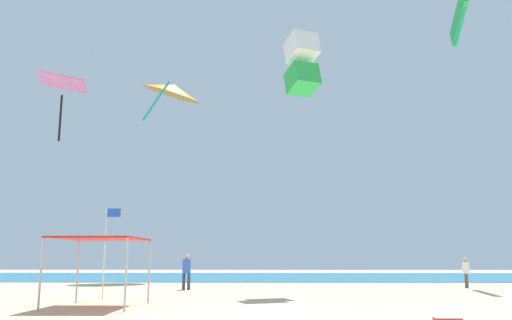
# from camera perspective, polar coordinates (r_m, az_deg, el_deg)

# --- Properties ---
(ground) EXTENTS (110.00, 110.00, 0.10)m
(ground) POSITION_cam_1_polar(r_m,az_deg,el_deg) (15.72, 1.41, -16.72)
(ground) COLOR #D1BA8C
(ocean_strip) EXTENTS (110.00, 21.67, 0.03)m
(ocean_strip) POSITION_cam_1_polar(r_m,az_deg,el_deg) (46.17, 1.24, -12.55)
(ocean_strip) COLOR #1E6B93
(ocean_strip) RESTS_ON ground
(canopy_tent) EXTENTS (2.73, 3.30, 2.31)m
(canopy_tent) POSITION_cam_1_polar(r_m,az_deg,el_deg) (18.92, -16.47, -8.45)
(canopy_tent) COLOR #B2B2B7
(canopy_tent) RESTS_ON ground
(person_near_tent) EXTENTS (0.39, 0.40, 1.63)m
(person_near_tent) POSITION_cam_1_polar(r_m,az_deg,el_deg) (31.89, 21.84, -11.03)
(person_near_tent) COLOR brown
(person_near_tent) RESTS_ON ground
(person_leftmost) EXTENTS (0.45, 0.43, 1.81)m
(person_leftmost) POSITION_cam_1_polar(r_m,az_deg,el_deg) (27.84, -7.56, -11.65)
(person_leftmost) COLOR #33384C
(person_leftmost) RESTS_ON ground
(banner_flag) EXTENTS (0.61, 0.06, 3.64)m
(banner_flag) POSITION_cam_1_polar(r_m,az_deg,el_deg) (22.58, -15.92, -8.75)
(banner_flag) COLOR silver
(banner_flag) RESTS_ON ground
(kite_delta_orange) EXTENTS (6.13, 6.12, 3.96)m
(kite_delta_orange) POSITION_cam_1_polar(r_m,az_deg,el_deg) (41.61, -9.04, 7.58)
(kite_delta_orange) COLOR orange
(kite_parafoil_green) EXTENTS (0.82, 4.42, 2.68)m
(kite_parafoil_green) POSITION_cam_1_polar(r_m,az_deg,el_deg) (39.32, 21.19, 14.14)
(kite_parafoil_green) COLOR green
(kite_diamond_pink) EXTENTS (3.67, 3.68, 4.26)m
(kite_diamond_pink) POSITION_cam_1_polar(r_m,az_deg,el_deg) (37.94, -20.29, 7.58)
(kite_diamond_pink) COLOR pink
(kite_box_white) EXTENTS (1.94, 2.09, 3.28)m
(kite_box_white) POSITION_cam_1_polar(r_m,az_deg,el_deg) (28.00, 5.04, 10.40)
(kite_box_white) COLOR white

